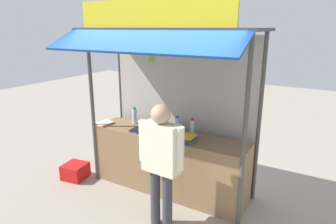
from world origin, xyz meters
The scene contains 15 objects.
ground_plane centered at (0.00, 0.00, 0.00)m, with size 20.00×20.00×0.00m, color #9E9384.
stall_counter centered at (0.00, 0.00, 0.48)m, with size 2.50×0.59×0.95m, color olive.
stall_structure centered at (0.00, 0.13, 1.72)m, with size 2.70×1.47×2.87m.
water_bottle_front_right centered at (0.05, 0.19, 1.07)m, with size 0.07×0.07×0.24m.
water_bottle_mid_right centered at (0.31, 0.20, 1.07)m, with size 0.07×0.07×0.24m.
water_bottle_back_left centered at (-0.74, 0.15, 1.09)m, with size 0.08×0.08×0.29m.
magazine_stack_far_left centered at (-0.48, -0.12, 0.97)m, with size 0.19×0.25×0.03m.
magazine_stack_rear_center centered at (0.37, -0.11, 0.99)m, with size 0.26×0.28×0.08m.
magazine_stack_left centered at (-1.17, -0.15, 0.97)m, with size 0.25×0.32×0.03m.
magazine_stack_back_right centered at (-0.17, -0.17, 0.99)m, with size 0.27×0.26×0.07m.
banana_bunch_rightmost centered at (-0.02, -0.39, 2.15)m, with size 0.09×0.09×0.32m.
banana_bunch_leftmost centered at (-0.30, -0.40, 2.21)m, with size 0.10×0.10×0.25m.
banana_bunch_inner_right centered at (-0.67, -0.39, 2.23)m, with size 0.10×0.10×0.23m.
vendor_person centered at (0.38, -0.83, 1.00)m, with size 0.63×0.24×1.66m.
plastic_crate centered at (-1.58, -0.49, 0.13)m, with size 0.37×0.37×0.26m, color red.
Camera 1 is at (2.12, -3.65, 2.53)m, focal length 31.33 mm.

